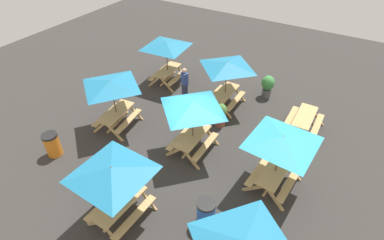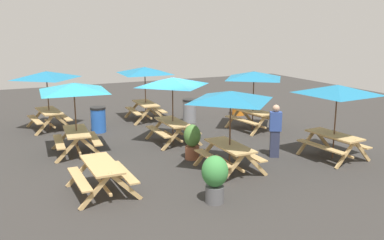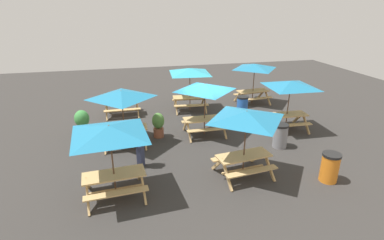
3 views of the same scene
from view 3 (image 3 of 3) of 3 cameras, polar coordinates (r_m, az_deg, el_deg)
The scene contains 15 objects.
ground_plane at distance 13.31m, azimuth 3.28°, elevation -2.71°, with size 31.29×31.29×0.00m, color #33302D.
picnic_table_0 at distance 15.83m, azimuth -13.21°, elevation 2.89°, with size 1.81×1.54×0.81m.
picnic_table_1 at distance 8.63m, azimuth -15.40°, elevation -2.90°, with size 2.82×2.82×2.34m.
picnic_table_2 at distance 15.74m, azimuth -0.41°, elevation 8.76°, with size 2.82×2.82×2.34m.
picnic_table_3 at distance 11.91m, azimuth -13.25°, elevation 4.03°, with size 2.00×2.00×2.34m.
picnic_table_4 at distance 12.62m, azimuth 2.48°, elevation 5.55°, with size 2.01×2.01×2.34m.
picnic_table_5 at distance 17.27m, azimuth 11.83°, elevation 9.44°, with size 2.19×2.19×2.34m.
picnic_table_6 at distance 13.81m, azimuth 18.22°, elevation 5.88°, with size 2.83×2.83×2.34m.
picnic_table_7 at distance 9.55m, azimuth 10.30°, elevation -0.06°, with size 2.24×2.24×2.34m.
trash_bin_orange at distance 10.72m, azimuth 24.76°, elevation -8.17°, with size 0.59×0.59×0.98m.
trash_bin_blue at distance 15.70m, azimuth 9.56°, elevation 2.75°, with size 0.59×0.59×0.98m.
trash_bin_gray at distance 12.46m, azimuth 16.46°, elevation -2.86°, with size 0.59×0.59×0.98m.
potted_plant_0 at distance 12.90m, azimuth -6.44°, elevation -0.79°, with size 0.52×0.52×1.09m.
potted_plant_1 at distance 13.83m, azimuth -20.19°, elevation -0.20°, with size 0.62×0.62×1.14m.
person_standing at distance 10.52m, azimuth -9.92°, elevation -4.52°, with size 0.37×0.42×1.67m.
Camera 3 is at (3.50, 11.65, 5.42)m, focal length 28.00 mm.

